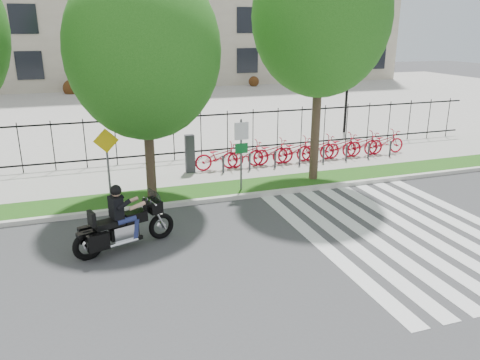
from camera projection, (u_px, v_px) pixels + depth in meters
name	position (u px, v px, depth m)	size (l,w,h in m)	color
ground	(245.00, 257.00, 11.94)	(120.00, 120.00, 0.00)	#3E3E40
curb	(205.00, 201.00, 15.61)	(60.00, 0.20, 0.15)	beige
grass_verge	(198.00, 193.00, 16.38)	(60.00, 1.50, 0.15)	#1C5114
sidewalk	(183.00, 173.00, 18.63)	(60.00, 3.50, 0.15)	#98958E
plaza	(133.00, 107.00, 34.44)	(80.00, 34.00, 0.10)	#98958E
crosswalk_stripes	(404.00, 231.00, 13.41)	(5.70, 8.00, 0.01)	silver
iron_fence	(174.00, 137.00, 19.87)	(30.00, 0.06, 2.00)	black
lamp_post_right	(348.00, 75.00, 24.81)	(1.06, 0.70, 4.25)	black
street_tree_1	(143.00, 51.00, 14.39)	(4.81, 4.81, 7.51)	#35261D
street_tree_2	(321.00, 17.00, 15.93)	(4.79, 4.79, 8.55)	#35261D
bike_share_station	(305.00, 149.00, 19.81)	(10.09, 0.89, 1.50)	#2D2D33
sign_pole_regulatory	(241.00, 146.00, 15.97)	(0.50, 0.09, 2.50)	#59595B
sign_pole_warning	(107.00, 156.00, 14.62)	(0.78, 0.09, 2.49)	#59595B
motorcycle_rider	(124.00, 223.00, 12.18)	(2.73, 1.32, 2.17)	black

